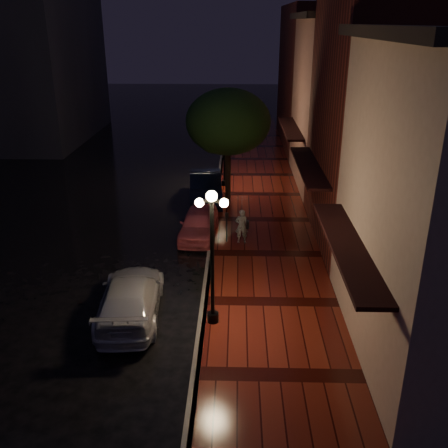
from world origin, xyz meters
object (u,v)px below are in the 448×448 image
(parking_meter, at_px, (227,224))
(woman_with_umbrella, at_px, (242,212))
(streetlamp_near, at_px, (212,251))
(silver_car, at_px, (131,297))
(navy_car, at_px, (205,187))
(streetlamp_far, at_px, (225,143))
(street_tree, at_px, (228,124))
(pink_car, at_px, (199,223))

(parking_meter, bearing_deg, woman_with_umbrella, -28.68)
(streetlamp_near, relative_size, silver_car, 0.92)
(streetlamp_near, relative_size, navy_car, 0.93)
(streetlamp_far, bearing_deg, streetlamp_near, -90.00)
(street_tree, distance_m, woman_with_umbrella, 5.67)
(street_tree, bearing_deg, navy_car, 149.65)
(silver_car, bearing_deg, streetlamp_near, 165.19)
(streetlamp_near, distance_m, navy_car, 11.88)
(streetlamp_near, height_order, parking_meter, streetlamp_near)
(street_tree, relative_size, navy_car, 1.25)
(street_tree, bearing_deg, woman_with_umbrella, -82.28)
(streetlamp_near, xyz_separation_m, woman_with_umbrella, (0.93, 6.07, -1.08))
(streetlamp_far, distance_m, street_tree, 3.44)
(streetlamp_near, bearing_deg, pink_car, 97.79)
(navy_car, bearing_deg, silver_car, -103.63)
(streetlamp_near, xyz_separation_m, pink_car, (-0.95, 6.95, -1.96))
(streetlamp_far, distance_m, woman_with_umbrella, 8.06)
(parking_meter, bearing_deg, silver_car, -140.83)
(navy_car, bearing_deg, pink_car, -94.94)
(navy_car, bearing_deg, woman_with_umbrella, -76.52)
(streetlamp_near, bearing_deg, silver_car, 169.55)
(woman_with_umbrella, distance_m, parking_meter, 0.86)
(street_tree, relative_size, parking_meter, 4.42)
(parking_meter, bearing_deg, streetlamp_far, 69.04)
(streetlamp_near, xyz_separation_m, streetlamp_far, (0.00, 14.00, 0.00))
(streetlamp_near, xyz_separation_m, silver_car, (-2.66, 0.49, -1.92))
(pink_car, bearing_deg, streetlamp_far, 85.82)
(pink_car, bearing_deg, parking_meter, -29.87)
(pink_car, height_order, navy_car, navy_car)
(streetlamp_far, xyz_separation_m, parking_meter, (0.30, -7.87, -1.66))
(streetlamp_far, xyz_separation_m, street_tree, (0.26, -3.01, 1.64))
(street_tree, xyz_separation_m, parking_meter, (0.04, -4.86, -3.30))
(pink_car, relative_size, silver_car, 0.81)
(pink_car, distance_m, woman_with_umbrella, 2.25)
(streetlamp_near, relative_size, parking_meter, 3.29)
(woman_with_umbrella, bearing_deg, street_tree, -86.01)
(pink_car, bearing_deg, silver_car, -101.35)
(streetlamp_near, xyz_separation_m, parking_meter, (0.30, 6.13, -1.66))
(street_tree, bearing_deg, parking_meter, -89.55)
(street_tree, xyz_separation_m, silver_car, (-2.92, -10.50, -3.57))
(pink_car, relative_size, parking_meter, 2.88)
(street_tree, xyz_separation_m, woman_with_umbrella, (0.67, -4.93, -2.72))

